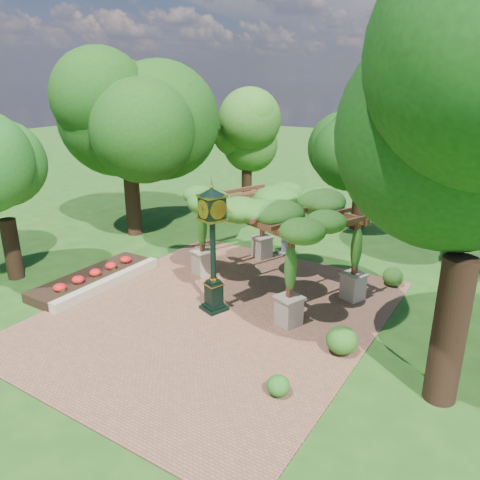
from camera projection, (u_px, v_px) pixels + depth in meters
The scene contains 13 objects.
ground at pixel (198, 327), 14.93m from camera, with size 120.00×120.00×0.00m, color #1E4714.
brick_plaza at pixel (216, 313), 15.72m from camera, with size 10.00×12.00×0.04m, color brown.
border_wall at pixel (109, 283), 17.59m from camera, with size 0.35×5.00×0.40m, color #C6B793.
flower_bed at pixel (92, 279), 18.06m from camera, with size 1.50×5.00×0.36m, color red.
pedestal_clock at pixel (213, 239), 15.13m from camera, with size 1.09×1.09×4.32m.
pergola at pixel (275, 209), 16.82m from camera, with size 6.85×5.55×3.73m.
sundial at pixel (285, 244), 21.00m from camera, with size 0.77×0.77×1.06m.
shrub_front at pixel (278, 385), 11.58m from camera, with size 0.59×0.59×0.53m, color #225B1A.
shrub_mid at pixel (342, 340), 13.32m from camera, with size 0.90×0.90×0.81m, color #265919.
shrub_back at pixel (393, 277), 17.70m from camera, with size 0.78×0.78×0.70m, color #30631C.
tree_west_near at pixel (126, 111), 21.85m from camera, with size 5.53×5.53×8.82m.
tree_west_far at pixel (247, 129), 25.84m from camera, with size 3.11×3.11×7.06m.
tree_north at pixel (365, 131), 23.07m from camera, with size 3.67×3.67×7.34m.
Camera 1 is at (8.21, -10.41, 7.52)m, focal length 35.00 mm.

